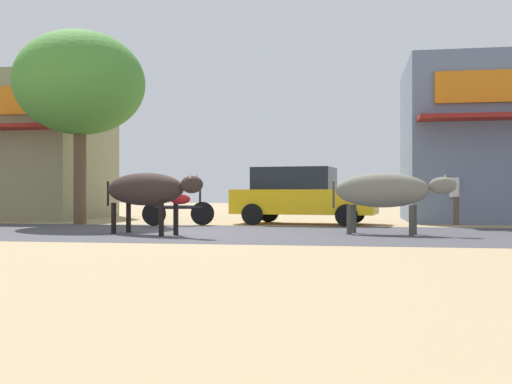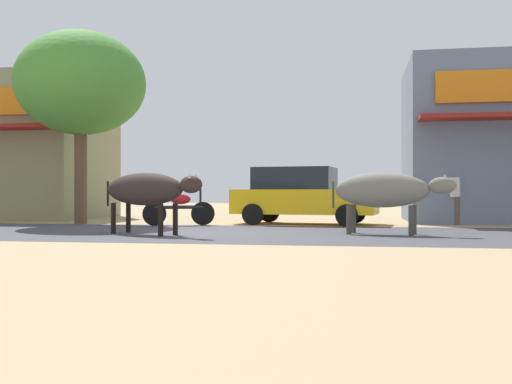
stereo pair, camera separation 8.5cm
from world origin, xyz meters
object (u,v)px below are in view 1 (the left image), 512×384
object	(u,v)px
roadside_tree	(80,84)
pedestrian_by_shop	(456,193)
parked_motorcycle	(179,208)
parked_hatchback_car	(302,195)
cow_near_brown	(146,190)
cow_far_dark	(385,191)

from	to	relation	value
roadside_tree	pedestrian_by_shop	size ratio (longest dim) A/B	3.63
roadside_tree	parked_motorcycle	bearing A→B (deg)	-7.24
parked_hatchback_car	roadside_tree	bearing A→B (deg)	-171.74
cow_near_brown	pedestrian_by_shop	bearing A→B (deg)	36.28
parked_hatchback_car	parked_motorcycle	size ratio (longest dim) A/B	2.25
parked_motorcycle	cow_near_brown	world-z (taller)	cow_near_brown
cow_far_dark	parked_motorcycle	bearing A→B (deg)	153.37
parked_motorcycle	pedestrian_by_shop	bearing A→B (deg)	12.71
cow_far_dark	pedestrian_by_shop	size ratio (longest dim) A/B	1.69
roadside_tree	parked_hatchback_car	distance (m)	7.24
cow_near_brown	cow_far_dark	distance (m)	5.17
cow_far_dark	pedestrian_by_shop	distance (m)	4.96
cow_near_brown	pedestrian_by_shop	world-z (taller)	pedestrian_by_shop
cow_far_dark	roadside_tree	bearing A→B (deg)	159.95
parked_motorcycle	roadside_tree	bearing A→B (deg)	172.76
parked_motorcycle	pedestrian_by_shop	size ratio (longest dim) A/B	1.22
parked_hatchback_car	parked_motorcycle	distance (m)	3.55
roadside_tree	pedestrian_by_shop	bearing A→B (deg)	7.02
parked_hatchback_car	cow_far_dark	xyz separation A→B (m)	(2.16, -4.05, 0.11)
parked_motorcycle	cow_near_brown	bearing A→B (deg)	-84.60
pedestrian_by_shop	parked_hatchback_car	bearing A→B (deg)	-174.81
parked_hatchback_car	parked_motorcycle	xyz separation A→B (m)	(-3.28, -1.33, -0.36)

